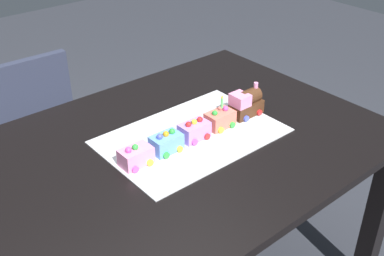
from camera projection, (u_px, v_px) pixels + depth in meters
dining_table at (176, 170)px, 1.65m from camera, size 1.40×1.00×0.74m
chair at (24, 133)px, 2.15m from camera, size 0.41×0.41×0.86m
cake_board at (192, 136)px, 1.63m from camera, size 0.60×0.40×0.00m
cake_locomotive at (246, 103)px, 1.73m from camera, size 0.14×0.08×0.12m
cake_car_gondola_coral at (220, 119)px, 1.66m from camera, size 0.10×0.08×0.07m
cake_car_flatbed_lavender at (194, 130)px, 1.60m from camera, size 0.10×0.08×0.07m
cake_car_caboose_sky_blue at (166, 143)px, 1.53m from camera, size 0.10×0.08×0.07m
cake_car_tanker_bubblegum at (136, 156)px, 1.47m from camera, size 0.10×0.08×0.07m
birthday_candle at (222, 102)px, 1.63m from camera, size 0.01×0.01×0.05m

